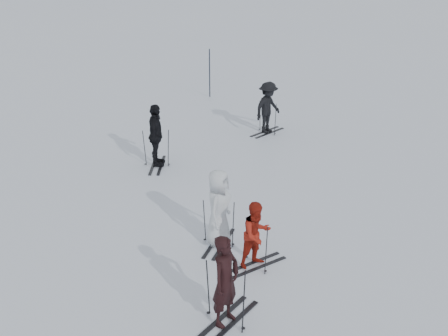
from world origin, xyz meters
name	(u,v)px	position (x,y,z in m)	size (l,w,h in m)	color
ground	(211,216)	(0.00, 0.00, 0.00)	(120.00, 120.00, 0.00)	silver
skier_near_dark	(226,282)	(1.94, -4.00, 0.92)	(0.67, 0.44, 1.84)	black
skier_red	(256,236)	(1.86, -1.87, 0.77)	(0.75, 0.58, 1.54)	maroon
skier_grey	(219,209)	(0.73, -1.25, 0.94)	(0.92, 0.60, 1.88)	silver
skier_uphill_left	(156,136)	(-2.96, 2.68, 1.01)	(1.18, 0.49, 2.01)	black
skier_uphill_far	(268,108)	(-0.59, 7.13, 0.96)	(1.24, 0.71, 1.92)	black
skis_near_dark	(226,294)	(1.94, -4.00, 0.67)	(0.97, 1.83, 1.33)	black
skis_red	(256,243)	(1.86, -1.87, 0.57)	(0.83, 1.57, 1.15)	black
skis_grey	(219,222)	(0.73, -1.25, 0.59)	(0.85, 1.61, 1.17)	black
skis_uphill_left	(156,148)	(-2.96, 2.68, 0.62)	(0.90, 1.71, 1.25)	black
skis_uphill_far	(268,117)	(-0.59, 7.13, 0.61)	(0.88, 1.67, 1.22)	black
piste_marker	(210,73)	(-4.55, 11.09, 1.10)	(0.05, 0.05, 2.21)	black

